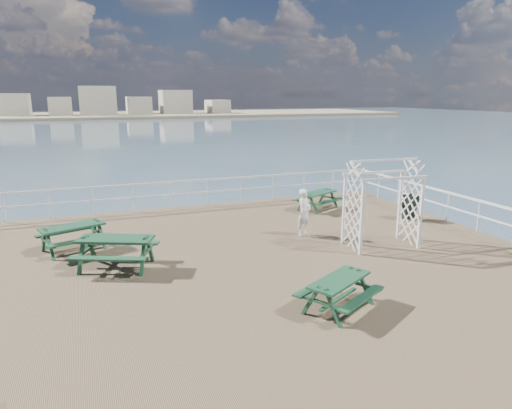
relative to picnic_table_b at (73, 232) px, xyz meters
The scene contains 10 objects.
ground 4.60m from the picnic_table_b, 37.91° to the right, with size 18.00×14.00×0.30m, color brown.
sea_backdrop 132.27m from the picnic_table_b, 83.00° to the left, with size 300.00×300.00×9.20m.
railing 3.54m from the picnic_table_b, ahead, with size 17.77×13.76×1.10m.
picnic_table_b is the anchor object (origin of this frame).
picnic_table_c 9.16m from the picnic_table_b, 11.29° to the left, with size 2.05×1.91×0.80m.
picnic_table_d 2.16m from the picnic_table_b, 60.45° to the right, with size 2.37×2.18×0.93m.
picnic_table_e 7.99m from the picnic_table_b, 48.84° to the right, with size 2.02×1.90×0.78m.
trellis_arbor 9.06m from the picnic_table_b, 18.23° to the right, with size 2.18×1.27×2.62m.
sandwich_board 11.41m from the picnic_table_b, ahead, with size 0.60×0.48×0.91m.
person 7.00m from the picnic_table_b, ahead, with size 0.55×0.36×1.51m, color white.
Camera 1 is at (-3.11, -10.89, 4.42)m, focal length 32.00 mm.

